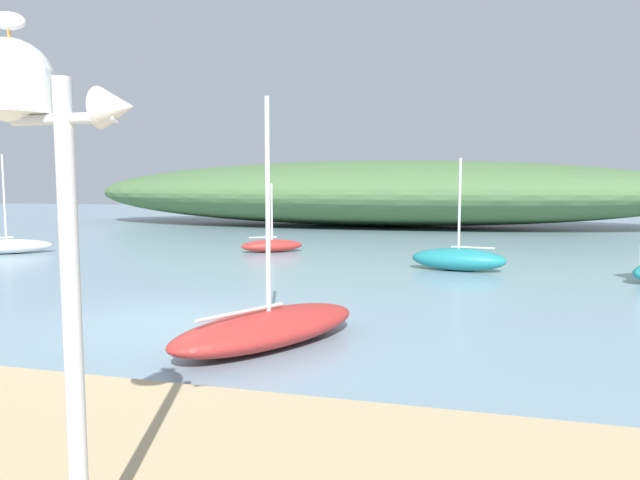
{
  "coord_description": "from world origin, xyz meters",
  "views": [
    {
      "loc": [
        5.73,
        -9.84,
        2.7
      ],
      "look_at": [
        1.44,
        6.48,
        1.07
      ],
      "focal_mm": 32.11,
      "sensor_mm": 36.0,
      "label": 1
    }
  ],
  "objects": [
    {
      "name": "sailboat_east_reach",
      "position": [
        2.49,
        -0.92,
        0.31
      ],
      "size": [
        3.07,
        4.06,
        4.14
      ],
      "color": "#B72D28",
      "rests_on": "ground"
    },
    {
      "name": "sailboat_mid_channel",
      "position": [
        -2.0,
        11.9,
        0.27
      ],
      "size": [
        2.61,
        2.1,
        2.77
      ],
      "color": "#B72D28",
      "rests_on": "ground"
    },
    {
      "name": "sailboat_by_sandbar",
      "position": [
        -11.93,
        8.68,
        0.3
      ],
      "size": [
        3.28,
        2.78,
        3.89
      ],
      "color": "white",
      "rests_on": "ground"
    },
    {
      "name": "ground_plane",
      "position": [
        0.0,
        0.0,
        0.0
      ],
      "size": [
        120.0,
        120.0,
        0.0
      ],
      "primitive_type": "plane",
      "color": "#7A99A8"
    },
    {
      "name": "mast_structure",
      "position": [
        3.01,
        -6.76,
        3.06
      ],
      "size": [
        1.15,
        0.57,
        3.42
      ],
      "color": "silver",
      "rests_on": "beach_sand"
    },
    {
      "name": "seagull_on_radar",
      "position": [
        2.89,
        -6.77,
        3.74
      ],
      "size": [
        0.26,
        0.18,
        0.2
      ],
      "color": "orange",
      "rests_on": "mast_structure"
    },
    {
      "name": "distant_hill",
      "position": [
        -0.54,
        28.59,
        2.17
      ],
      "size": [
        41.05,
        13.68,
        4.34
      ],
      "primitive_type": "ellipsoid",
      "color": "#476B3D",
      "rests_on": "ground"
    },
    {
      "name": "sailboat_far_right",
      "position": [
        5.4,
        8.62,
        0.37
      ],
      "size": [
        3.06,
        1.46,
        3.53
      ],
      "color": "teal",
      "rests_on": "ground"
    }
  ]
}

